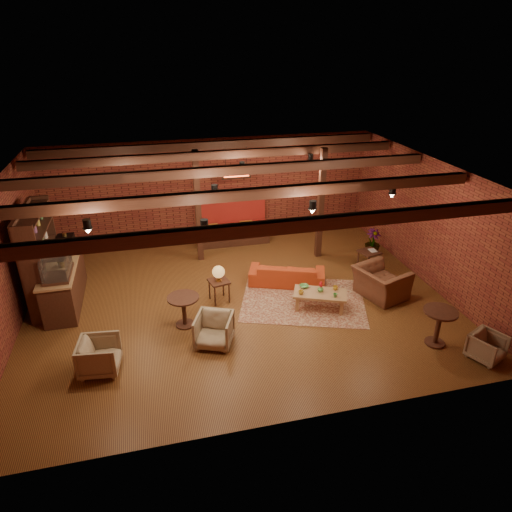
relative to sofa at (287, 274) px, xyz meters
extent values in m
plane|color=#401F10|center=(-1.41, -0.62, -0.29)|extent=(10.00, 10.00, 0.00)
cube|color=black|center=(-1.41, -0.62, 2.91)|extent=(10.00, 8.00, 0.02)
cube|color=maroon|center=(-1.41, 3.38, 1.31)|extent=(10.00, 0.02, 3.20)
cube|color=maroon|center=(-1.41, -4.62, 1.31)|extent=(10.00, 0.02, 3.20)
cube|color=maroon|center=(-6.41, -0.62, 1.31)|extent=(0.02, 8.00, 3.20)
cube|color=maroon|center=(3.59, -0.62, 1.31)|extent=(0.02, 8.00, 3.20)
cylinder|color=black|center=(-1.41, 0.98, 2.56)|extent=(9.60, 0.12, 0.12)
cube|color=#331A11|center=(-2.01, 1.98, 1.31)|extent=(0.16, 0.16, 3.20)
cube|color=#331A11|center=(1.39, 1.38, 1.31)|extent=(0.16, 0.16, 3.20)
imported|color=#337F33|center=(-5.41, 0.58, 0.93)|extent=(0.35, 0.39, 0.30)
cube|color=#F04018|center=(-0.81, 2.48, 2.06)|extent=(0.86, 0.06, 0.30)
cube|color=maroon|center=(0.14, -0.93, -0.28)|extent=(3.55, 3.12, 0.01)
imported|color=#AF3818|center=(0.00, 0.00, 0.00)|extent=(2.10, 1.40, 0.57)
cube|color=#A6794D|center=(0.40, -1.36, 0.11)|extent=(1.38, 1.05, 0.06)
cube|color=#A6794D|center=(-0.16, -1.35, -0.10)|extent=(0.08, 0.08, 0.37)
cube|color=#A6794D|center=(0.79, -1.76, -0.10)|extent=(0.08, 0.08, 0.37)
cube|color=#A6794D|center=(0.01, -0.95, -0.10)|extent=(0.08, 0.08, 0.37)
cube|color=#A6794D|center=(0.96, -1.36, -0.10)|extent=(0.08, 0.08, 0.37)
imported|color=gold|center=(-0.07, -1.32, 0.19)|extent=(0.16, 0.16, 0.10)
imported|color=#4C9544|center=(0.66, -1.63, 0.19)|extent=(0.13, 0.13, 0.09)
imported|color=gold|center=(0.80, -1.31, 0.19)|extent=(0.16, 0.16, 0.10)
imported|color=#4C9544|center=(0.11, -1.02, 0.17)|extent=(0.28, 0.28, 0.05)
imported|color=#4C9544|center=(0.42, -1.31, 0.20)|extent=(0.15, 0.15, 0.12)
sphere|color=#B61318|center=(0.42, -1.31, 0.34)|extent=(0.10, 0.10, 0.10)
cube|color=#331A11|center=(-1.87, -0.45, 0.26)|extent=(0.54, 0.54, 0.04)
cylinder|color=#331A11|center=(-1.87, -0.45, -0.03)|extent=(0.04, 0.04, 0.52)
cylinder|color=olive|center=(-1.87, -0.45, 0.29)|extent=(0.15, 0.15, 0.02)
cylinder|color=olive|center=(-1.87, -0.45, 0.37)|extent=(0.04, 0.04, 0.22)
sphere|color=orange|center=(-1.87, -0.45, 0.52)|extent=(0.30, 0.30, 0.30)
cylinder|color=#331A11|center=(-2.81, -1.31, 0.43)|extent=(0.71, 0.71, 0.04)
cylinder|color=#331A11|center=(-2.81, -1.31, 0.08)|extent=(0.10, 0.10, 0.69)
cylinder|color=#331A11|center=(-2.81, -1.31, -0.27)|extent=(0.42, 0.42, 0.04)
imported|color=#BAAE90|center=(-4.55, -2.47, 0.09)|extent=(0.77, 0.81, 0.76)
imported|color=#BAAE90|center=(-2.27, -2.16, 0.10)|extent=(0.95, 0.92, 0.76)
imported|color=brown|center=(2.06, -1.19, 0.23)|extent=(1.09, 1.36, 1.03)
cube|color=#331A11|center=(2.43, 0.21, 0.25)|extent=(0.61, 0.61, 0.04)
cylinder|color=#331A11|center=(2.43, 0.21, -0.03)|extent=(0.04, 0.04, 0.51)
imported|color=#331A11|center=(2.43, 0.21, 0.29)|extent=(0.24, 0.29, 0.02)
cylinder|color=#331A11|center=(2.28, -3.27, 0.51)|extent=(0.70, 0.70, 0.04)
cylinder|color=#331A11|center=(2.28, -3.27, 0.12)|extent=(0.11, 0.11, 0.77)
cylinder|color=#331A11|center=(2.28, -3.27, -0.26)|extent=(0.42, 0.42, 0.04)
imported|color=#BAAE90|center=(2.97, -3.95, 0.03)|extent=(0.79, 0.77, 0.62)
imported|color=#4C7F4C|center=(2.99, 1.08, 0.90)|extent=(1.56, 1.56, 2.38)
camera|label=1|loc=(-3.30, -10.05, 5.62)|focal=32.00mm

